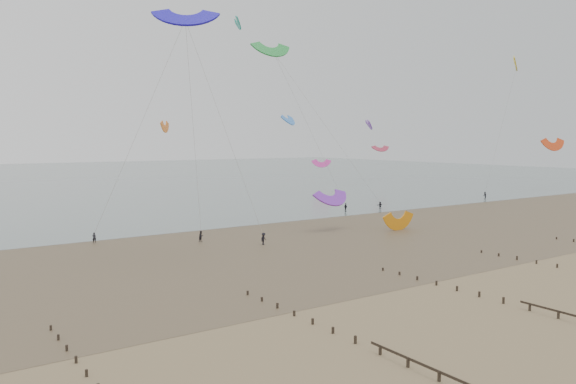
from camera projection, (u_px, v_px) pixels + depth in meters
name	position (u px, v px, depth m)	size (l,w,h in m)	color
ground	(442.00, 301.00, 52.48)	(500.00, 500.00, 0.00)	brown
sea_and_shore	(228.00, 247.00, 78.46)	(500.00, 665.00, 0.03)	#475654
kitesurfer_lead	(94.00, 238.00, 81.83)	(0.57, 0.38, 1.57)	black
kitesurfers	(339.00, 214.00, 106.84)	(130.07, 26.30, 1.86)	black
grounded_kite	(399.00, 230.00, 93.57)	(5.85, 3.07, 4.46)	orange
kites_airborne	(91.00, 116.00, 116.14)	(231.76, 119.78, 42.58)	orange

